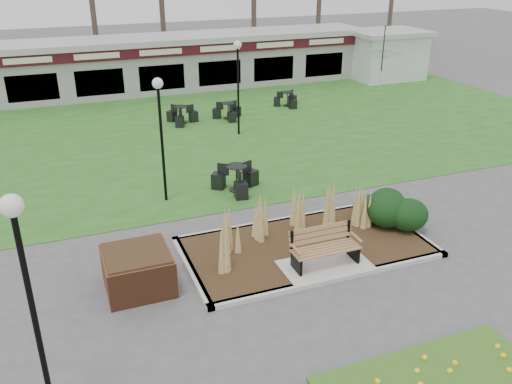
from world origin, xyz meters
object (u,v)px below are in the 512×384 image
object	(u,v)px
park_bench	(324,246)
food_pavilion	(156,63)
lamp_post_near_left	(23,264)
brick_planter	(138,270)
patio_umbrella	(381,69)
lamp_post_mid_left	(160,113)
bistro_set_d	(287,101)
bistro_set_c	(228,113)
service_hut	(386,54)
lamp_post_mid_right	(238,67)
bistro_set_a	(237,182)
bistro_set_b	(182,118)

from	to	relation	value
park_bench	food_pavilion	size ratio (longest dim) A/B	0.07
food_pavilion	lamp_post_near_left	bearing A→B (deg)	-106.08
brick_planter	patio_umbrella	size ratio (longest dim) A/B	0.55
lamp_post_mid_left	bistro_set_d	distance (m)	12.18
bistro_set_d	bistro_set_c	bearing A→B (deg)	-163.48
lamp_post_near_left	bistro_set_d	distance (m)	20.48
brick_planter	service_hut	bearing A→B (deg)	43.52
food_pavilion	lamp_post_mid_right	size ratio (longest dim) A/B	6.32
lamp_post_mid_right	bistro_set_c	size ratio (longest dim) A/B	2.77
bistro_set_d	park_bench	bearing A→B (deg)	-110.90
service_hut	bistro_set_d	xyz separation A→B (m)	(-8.16, -3.77, -1.19)
brick_planter	lamp_post_near_left	size ratio (longest dim) A/B	0.36
service_hut	lamp_post_near_left	bearing A→B (deg)	-134.44
bistro_set_a	lamp_post_mid_right	bearing A→B (deg)	69.80
bistro_set_a	service_hut	bearing A→B (deg)	42.11
lamp_post_near_left	service_hut	bearing A→B (deg)	45.56
patio_umbrella	lamp_post_near_left	bearing A→B (deg)	-136.73
park_bench	lamp_post_near_left	distance (m)	7.32
food_pavilion	bistro_set_c	world-z (taller)	food_pavilion
park_bench	bistro_set_b	size ratio (longest dim) A/B	1.17
bistro_set_b	food_pavilion	bearing A→B (deg)	87.50
food_pavilion	park_bench	bearing A→B (deg)	-90.00
brick_planter	patio_umbrella	world-z (taller)	patio_umbrella
food_pavilion	brick_planter	bearing A→B (deg)	-103.06
lamp_post_near_left	lamp_post_mid_left	size ratio (longest dim) A/B	1.07
park_bench	brick_planter	size ratio (longest dim) A/B	1.13
bistro_set_b	patio_umbrella	size ratio (longest dim) A/B	0.53
park_bench	bistro_set_b	xyz separation A→B (m)	(-0.29, 13.05, -0.31)
service_hut	bistro_set_c	world-z (taller)	service_hut
patio_umbrella	brick_planter	bearing A→B (deg)	-139.89
service_hut	bistro_set_c	size ratio (longest dim) A/B	3.13
brick_planter	bistro_set_b	world-z (taller)	brick_planter
bistro_set_b	bistro_set_d	xyz separation A→B (m)	(5.63, 0.93, -0.02)
food_pavilion	bistro_set_d	distance (m)	7.93
lamp_post_mid_left	bistro_set_c	bearing A→B (deg)	58.91
park_bench	lamp_post_mid_right	size ratio (longest dim) A/B	0.44
food_pavilion	bistro_set_d	xyz separation A→B (m)	(5.34, -5.73, -1.22)
lamp_post_mid_left	bistro_set_d	bearing A→B (deg)	47.14
bistro_set_a	bistro_set_c	bearing A→B (deg)	73.35
brick_planter	lamp_post_mid_right	distance (m)	11.80
lamp_post_mid_left	patio_umbrella	world-z (taller)	lamp_post_mid_left
service_hut	patio_umbrella	distance (m)	6.20
lamp_post_mid_right	brick_planter	bearing A→B (deg)	-121.13
lamp_post_near_left	bistro_set_a	size ratio (longest dim) A/B	2.57
lamp_post_near_left	patio_umbrella	world-z (taller)	lamp_post_near_left
lamp_post_near_left	lamp_post_mid_right	xyz separation A→B (m)	(8.00, 13.21, -0.17)
food_pavilion	lamp_post_near_left	xyz separation A→B (m)	(-6.42, -22.28, 1.53)
lamp_post_near_left	bistro_set_c	world-z (taller)	lamp_post_near_left
bistro_set_c	lamp_post_near_left	bearing A→B (deg)	-118.16
lamp_post_near_left	bistro_set_b	distance (m)	17.00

